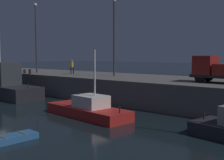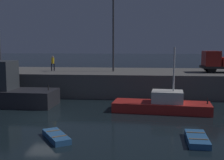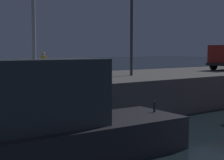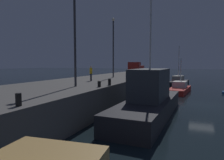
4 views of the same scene
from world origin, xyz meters
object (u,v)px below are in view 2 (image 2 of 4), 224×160
dinghy_red_small (56,137)px  dockworker (53,62)px  fishing_trawler_red (163,104)px  utility_truck (223,62)px  lamp_post_east (113,27)px  dinghy_orange_near (197,139)px  bollard_east (8,71)px

dinghy_red_small → dockworker: 17.76m
fishing_trawler_red → utility_truck: bearing=51.5°
dockworker → utility_truck: bearing=-0.4°
fishing_trawler_red → dinghy_red_small: 10.13m
dinghy_red_small → lamp_post_east: (1.73, 16.67, 7.26)m
lamp_post_east → dockworker: lamp_post_east is taller
lamp_post_east → dockworker: (-6.96, -0.02, -3.99)m
dinghy_orange_near → bollard_east: (-16.83, 12.48, 2.57)m
fishing_trawler_red → utility_truck: 11.69m
dinghy_red_small → lamp_post_east: bearing=84.1°
dinghy_orange_near → dinghy_red_small: size_ratio=1.02×
lamp_post_east → bollard_east: lamp_post_east is taller
dinghy_red_small → bollard_east: 15.77m
dinghy_orange_near → fishing_trawler_red: bearing=100.6°
dinghy_red_small → utility_truck: 21.69m
dinghy_orange_near → lamp_post_east: 18.95m
fishing_trawler_red → dockworker: 15.14m
fishing_trawler_red → dinghy_red_small: size_ratio=2.92×
dinghy_red_small → dockworker: dockworker is taller
fishing_trawler_red → dinghy_red_small: (-6.62, -7.66, -0.43)m
fishing_trawler_red → lamp_post_east: lamp_post_east is taller
dinghy_orange_near → utility_truck: bearing=70.7°
utility_truck → dockworker: bearing=179.6°
dockworker → bollard_east: size_ratio=2.90×
fishing_trawler_red → dinghy_red_small: fishing_trawler_red is taller
dinghy_orange_near → dinghy_red_small: bearing=-177.7°
bollard_east → lamp_post_east: bearing=20.1°
lamp_post_east → dockworker: size_ratio=4.96×
fishing_trawler_red → dinghy_orange_near: (1.37, -7.34, -0.43)m
fishing_trawler_red → dinghy_orange_near: fishing_trawler_red is taller
dinghy_orange_near → utility_truck: utility_truck is taller
dinghy_red_small → lamp_post_east: lamp_post_east is taller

